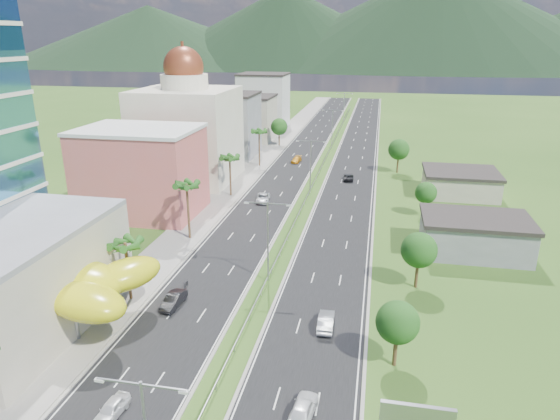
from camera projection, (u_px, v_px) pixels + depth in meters
The scene contains 35 objects.
ground at pixel (249, 321), 56.60m from camera, with size 500.00×500.00×0.00m, color #2D5119.
road_left at pixel (303, 150), 141.33m from camera, with size 11.00×260.00×0.04m, color black.
road_right at pixel (357, 153), 138.58m from camera, with size 11.00×260.00×0.04m, color black.
sidewalk_left at pixel (271, 149), 143.06m from camera, with size 7.00×260.00×0.12m, color gray.
median_guardrail at pixel (322, 165), 123.08m from camera, with size 0.10×216.06×0.76m.
streetlight_median_b at pixel (268, 233), 63.64m from camera, with size 6.04×0.25×11.00m.
streetlight_median_c at pixel (311, 161), 100.69m from camera, with size 6.04×0.25×11.00m.
streetlight_median_d at pixel (332, 124), 142.37m from camera, with size 6.04×0.25×11.00m.
streetlight_median_e at pixel (344, 105), 184.05m from camera, with size 6.04×0.25×11.00m.
lime_canopy at pixel (63, 282), 54.92m from camera, with size 18.00×15.00×7.40m.
pink_shophouse at pixel (141, 173), 88.91m from camera, with size 20.00×15.00×15.00m, color #D05E55.
domed_building at pixel (187, 129), 108.94m from camera, with size 20.00×20.00×28.70m.
midrise_grey at pixel (226, 126), 133.02m from camera, with size 16.00×15.00×16.00m, color gray.
midrise_beige at pixel (247, 119), 153.89m from camera, with size 16.00×15.00×13.00m, color #A8A28B.
midrise_white at pixel (264, 102), 174.37m from camera, with size 16.00×15.00×18.00m, color silver.
shed_near at pixel (474, 237), 73.80m from camera, with size 15.00×10.00×5.00m, color gray.
shed_far at pixel (460, 184), 101.31m from camera, with size 14.00×12.00×4.40m, color #A8A28B.
palm_tree_b at pixel (125, 246), 58.97m from camera, with size 3.60×3.60×8.10m.
palm_tree_c at pixel (187, 187), 77.02m from camera, with size 3.60×3.60×9.60m.
palm_tree_d at pixel (230, 159), 98.64m from camera, with size 3.60×3.60×8.60m.
palm_tree_e at pixel (259, 133), 121.55m from camera, with size 3.60×3.60×9.40m.
leafy_tree_lfar at pixel (279, 127), 145.60m from camera, with size 4.90×4.90×8.05m.
leafy_tree_ra at pixel (398, 323), 47.46m from camera, with size 4.20×4.20×6.90m.
leafy_tree_rb at pixel (419, 250), 62.52m from camera, with size 4.55×4.55×7.47m.
leafy_tree_rc at pixel (426, 193), 88.17m from camera, with size 3.85×3.85×6.33m.
leafy_tree_rd at pixel (399, 150), 116.30m from camera, with size 4.90×4.90×8.05m.
mountain_ridge at pixel (434, 71), 462.40m from camera, with size 860.00×140.00×90.00m, color black, non-canonical shape.
car_white_near_left at pixel (111, 409), 42.16m from camera, with size 1.63×4.05×1.38m, color silver.
car_dark_left at pixel (174, 300), 59.42m from camera, with size 1.64×4.69×1.55m, color black.
car_silver_mid_left at pixel (263, 198), 97.14m from camera, with size 2.48×5.38×1.49m, color #B6B9BF.
car_yellow_far_left at pixel (296, 160), 127.61m from camera, with size 1.93×4.74×1.38m, color orange.
car_white_near_right at pixel (303, 408), 42.12m from camera, with size 1.88×4.67×1.59m, color white.
car_silver_right at pixel (326, 321), 55.03m from camera, with size 1.66×4.75×1.57m, color #AAACB2.
car_dark_far_right at pixel (348, 177), 111.73m from camera, with size 2.18×4.73×1.31m, color black.
motorcycle at pixel (186, 283), 63.82m from camera, with size 0.59×1.96×1.25m, color black.
Camera 1 is at (13.02, -47.68, 30.53)m, focal length 32.00 mm.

